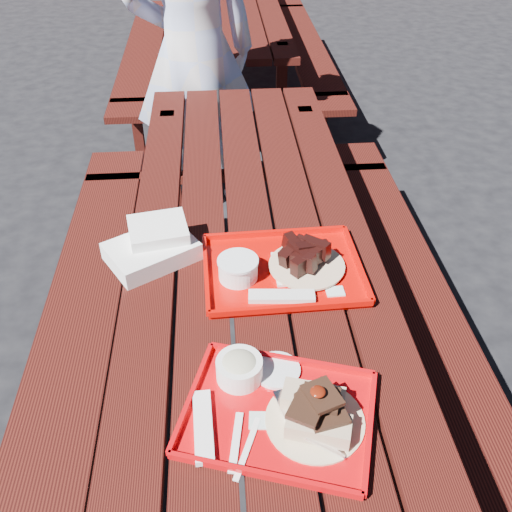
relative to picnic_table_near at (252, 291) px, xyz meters
name	(u,v)px	position (x,y,z in m)	size (l,w,h in m)	color
ground	(253,400)	(0.00, 0.00, -0.56)	(60.00, 60.00, 0.00)	black
picnic_table_near	(252,291)	(0.00, 0.00, 0.00)	(1.41, 2.40, 0.75)	#3F120C
picnic_table_far	(224,28)	(0.00, 2.80, 0.00)	(1.41, 2.40, 0.75)	#3F120C
near_tray	(280,401)	(0.02, -0.61, 0.22)	(0.47, 0.41, 0.13)	#C4060B
far_tray	(281,269)	(0.07, -0.15, 0.21)	(0.45, 0.36, 0.07)	#C70702
white_cloth	(154,245)	(-0.29, -0.04, 0.23)	(0.30, 0.27, 0.10)	white
person	(193,53)	(-0.18, 1.38, 0.30)	(0.63, 0.41, 1.72)	#BFD0FF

